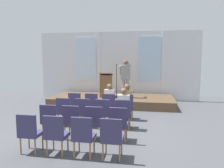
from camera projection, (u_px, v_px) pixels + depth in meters
ground_plane at (91, 131)px, 6.47m from camera, size 13.91×13.91×0.00m
rear_partition at (117, 66)px, 11.49m from camera, size 8.59×0.14×3.61m
stage_platform at (112, 100)px, 10.27m from camera, size 5.75×2.30×0.39m
speaker at (126, 76)px, 9.87m from camera, size 0.52×0.69×1.74m
mic_stand at (116, 90)px, 10.12m from camera, size 0.28×0.28×1.55m
lectern at (106, 85)px, 10.02m from camera, size 0.60×0.48×1.16m
chair_r0_c0 at (75, 103)px, 7.92m from camera, size 0.46×0.44×0.94m
chair_r0_c1 at (92, 104)px, 7.81m from camera, size 0.46×0.44×0.94m
chair_r0_c2 at (109, 105)px, 7.70m from camera, size 0.46×0.44×0.94m
audience_r0_c2 at (110, 99)px, 7.76m from camera, size 0.36×0.39×1.29m
chair_r0_c3 at (127, 105)px, 7.59m from camera, size 0.46×0.44×0.94m
audience_r0_c3 at (127, 100)px, 7.65m from camera, size 0.36×0.39×1.29m
chair_r1_c0 at (65, 110)px, 6.90m from camera, size 0.46×0.44×0.94m
chair_r1_c1 at (84, 111)px, 6.79m from camera, size 0.46×0.44×0.94m
chair_r1_c2 at (103, 111)px, 6.69m from camera, size 0.46×0.44×0.94m
chair_r1_c3 at (123, 112)px, 6.58m from camera, size 0.46×0.44×0.94m
audience_r1_c3 at (124, 106)px, 6.64m from camera, size 0.36×0.39×1.29m
chair_r2_c0 at (50, 119)px, 5.89m from camera, size 0.46×0.44×0.94m
chair_r2_c1 at (72, 120)px, 5.78m from camera, size 0.46×0.44×0.94m
chair_r2_c2 at (95, 121)px, 5.67m from camera, size 0.46×0.44×0.94m
chair_r2_c3 at (119, 122)px, 5.56m from camera, size 0.46×0.44×0.94m
chair_r3_c0 at (29, 131)px, 4.87m from camera, size 0.46×0.44×0.94m
chair_r3_c1 at (56, 132)px, 4.77m from camera, size 0.46×0.44×0.94m
chair_r3_c2 at (83, 134)px, 4.66m from camera, size 0.46×0.44×0.94m
chair_r3_c3 at (112, 136)px, 4.55m from camera, size 0.46×0.44×0.94m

